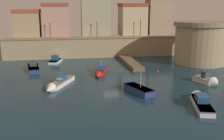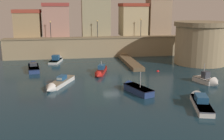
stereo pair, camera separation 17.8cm
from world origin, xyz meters
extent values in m
plane|color=#112D3D|center=(0.00, 0.00, 0.00)|extent=(102.50, 102.50, 0.00)
cube|color=#9E8966|center=(0.00, 18.32, 2.01)|extent=(38.46, 2.48, 4.02)
cube|color=#817053|center=(0.00, 18.32, 4.14)|extent=(38.46, 2.78, 0.24)
cube|color=tan|center=(-14.56, 22.27, 6.64)|extent=(5.34, 5.41, 5.23)
cube|color=#A34131|center=(-14.56, 22.27, 9.61)|extent=(5.56, 5.63, 0.70)
cube|color=tan|center=(-8.52, 22.45, 7.32)|extent=(5.45, 5.77, 6.58)
cube|color=#A13D37|center=(-8.52, 22.45, 10.96)|extent=(5.67, 6.00, 0.70)
cube|color=tan|center=(0.02, 21.15, 8.13)|extent=(6.14, 3.18, 8.22)
cube|color=tan|center=(8.63, 22.45, 7.30)|extent=(5.64, 5.77, 6.54)
cube|color=#9A3828|center=(8.63, 22.45, 10.92)|extent=(5.86, 6.00, 0.70)
cube|color=#9F8569|center=(14.38, 21.70, 8.03)|extent=(4.92, 4.27, 8.00)
cylinder|color=#9E8966|center=(18.27, 8.29, 3.53)|extent=(9.35, 9.35, 7.05)
cylinder|color=#867556|center=(18.27, 8.29, 7.45)|extent=(10.10, 10.10, 0.80)
cube|color=brown|center=(5.22, 10.28, 0.32)|extent=(2.01, 13.61, 0.64)
cylinder|color=#463928|center=(6.12, 15.38, 0.35)|extent=(0.20, 0.20, 0.70)
cylinder|color=#463928|center=(6.12, 11.98, 0.35)|extent=(0.20, 0.20, 0.70)
cylinder|color=#463928|center=(6.12, 8.58, 0.35)|extent=(0.20, 0.20, 0.70)
cylinder|color=#463928|center=(6.12, 5.18, 0.35)|extent=(0.20, 0.20, 0.70)
cylinder|color=black|center=(-9.64, 18.32, 5.82)|extent=(0.12, 0.12, 3.11)
sphere|color=#F9D172|center=(-9.64, 18.32, 7.52)|extent=(0.32, 0.32, 0.32)
cylinder|color=black|center=(-0.02, 18.32, 5.87)|extent=(0.12, 0.12, 3.22)
sphere|color=#F9D172|center=(-0.02, 18.32, 7.63)|extent=(0.32, 0.32, 0.32)
cylinder|color=black|center=(9.40, 18.32, 5.99)|extent=(0.12, 0.12, 3.46)
sphere|color=#F9D172|center=(9.40, 18.32, 7.88)|extent=(0.32, 0.32, 0.32)
cube|color=white|center=(7.47, -13.65, 0.31)|extent=(3.11, 6.12, 0.61)
cone|color=white|center=(8.48, -10.17, 0.31)|extent=(1.76, 1.74, 1.43)
cube|color=slate|center=(7.47, -13.65, 0.57)|extent=(3.17, 6.25, 0.08)
cube|color=navy|center=(7.55, -13.36, 0.96)|extent=(1.68, 2.20, 0.69)
cube|color=navy|center=(2.10, -7.62, 0.41)|extent=(3.02, 4.81, 0.82)
cone|color=navy|center=(1.08, -4.92, 0.41)|extent=(1.78, 1.70, 1.42)
cube|color=black|center=(2.10, -7.62, 0.78)|extent=(3.08, 4.91, 0.08)
cylinder|color=#B2B2B7|center=(2.23, -7.96, 1.80)|extent=(0.08, 0.08, 1.96)
cube|color=white|center=(-7.43, -2.10, 0.32)|extent=(3.76, 5.93, 0.65)
cone|color=white|center=(-8.92, -5.36, 0.32)|extent=(1.84, 1.85, 1.39)
cube|color=gray|center=(-7.43, -2.10, 0.61)|extent=(3.83, 6.05, 0.08)
cube|color=navy|center=(-7.37, -1.96, 0.94)|extent=(1.47, 1.83, 0.57)
cube|color=#99B7C6|center=(-7.70, -2.69, 0.97)|extent=(0.74, 0.38, 0.34)
cube|color=red|center=(-1.12, 3.75, 0.32)|extent=(2.55, 5.22, 0.64)
cone|color=red|center=(-2.01, 0.68, 0.32)|extent=(1.47, 1.66, 1.12)
cube|color=#560E09|center=(-1.12, 3.75, 0.60)|extent=(2.61, 5.32, 0.08)
cube|color=navy|center=(-1.06, 3.94, 0.98)|extent=(1.40, 1.93, 0.67)
cylinder|color=#B2B2B7|center=(-1.11, 3.79, 1.30)|extent=(0.08, 0.08, 1.31)
cube|color=silver|center=(12.67, -4.47, 0.35)|extent=(2.60, 3.59, 0.70)
cone|color=silver|center=(13.27, -6.39, 0.35)|extent=(1.83, 1.35, 1.64)
cube|color=slate|center=(12.67, -4.47, 0.66)|extent=(2.65, 3.66, 0.08)
cube|color=#333842|center=(12.70, -4.56, 1.18)|extent=(1.17, 1.10, 0.95)
cylinder|color=#B2B2B7|center=(12.60, -4.21, 1.71)|extent=(0.08, 0.08, 2.01)
cube|color=navy|center=(-12.17, 7.33, 0.37)|extent=(2.41, 5.70, 0.73)
cone|color=navy|center=(-12.64, 10.71, 0.37)|extent=(1.76, 1.60, 1.59)
cube|color=#151E3B|center=(-12.17, 7.33, 0.69)|extent=(2.46, 5.82, 0.08)
cube|color=#333842|center=(-12.24, 7.86, 1.00)|extent=(1.41, 1.75, 0.52)
cube|color=white|center=(-8.73, 13.90, 0.24)|extent=(2.68, 4.78, 0.47)
cone|color=white|center=(-8.08, 16.66, 0.24)|extent=(1.85, 1.60, 1.61)
cube|color=slate|center=(-8.73, 13.90, 0.43)|extent=(2.73, 4.87, 0.08)
cube|color=navy|center=(-8.71, 13.95, 0.93)|extent=(1.53, 1.51, 0.91)
cube|color=#99B7C6|center=(-8.57, 14.56, 0.97)|extent=(1.13, 0.32, 0.55)
sphere|color=red|center=(8.33, 3.19, 0.00)|extent=(0.46, 0.46, 0.46)
camera|label=1|loc=(-6.75, -39.43, 10.59)|focal=44.06mm
camera|label=2|loc=(-6.57, -39.46, 10.59)|focal=44.06mm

